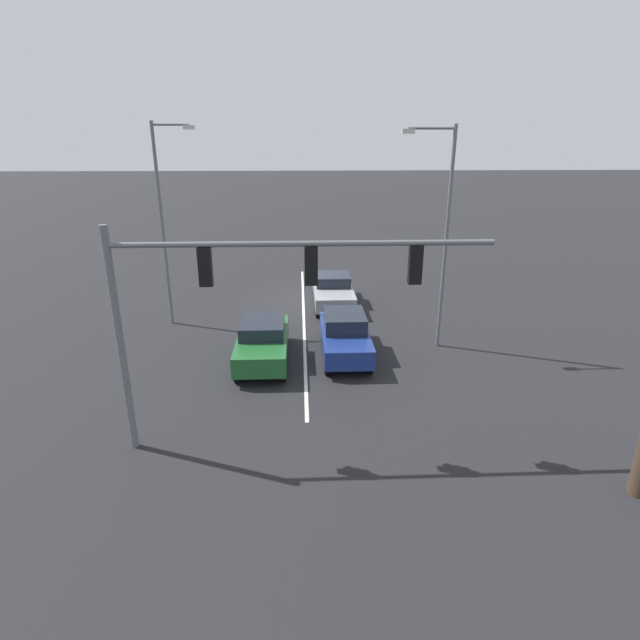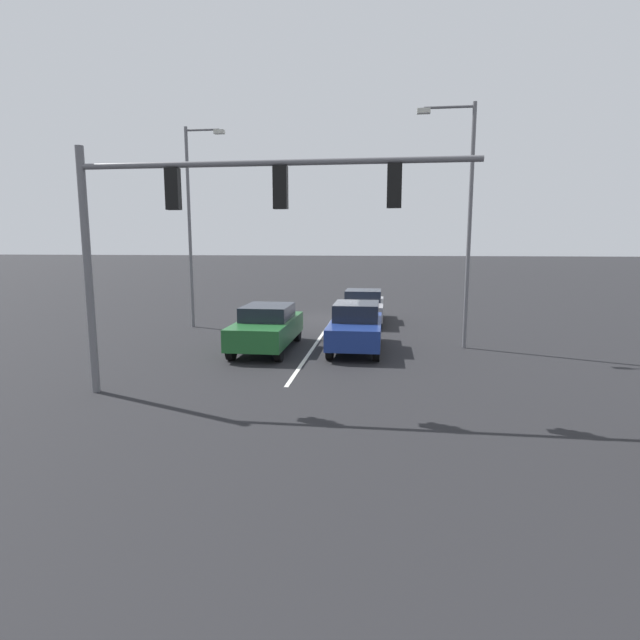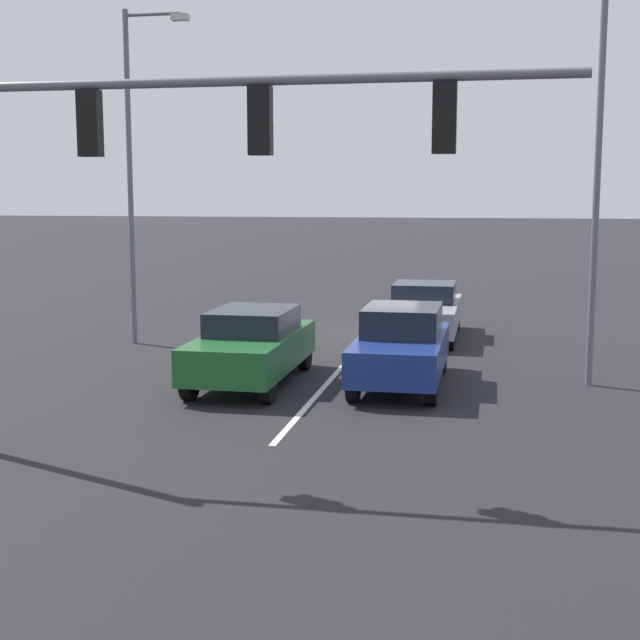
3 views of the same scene
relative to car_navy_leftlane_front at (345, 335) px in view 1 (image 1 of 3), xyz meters
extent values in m
plane|color=black|center=(1.54, -7.11, -0.84)|extent=(240.00, 240.00, 0.00)
cube|color=silver|center=(1.54, -4.10, -0.83)|extent=(0.12, 18.04, 0.01)
cube|color=navy|center=(0.00, 0.05, -0.14)|extent=(1.75, 4.38, 0.71)
cube|color=black|center=(0.00, -0.17, 0.51)|extent=(1.54, 2.01, 0.59)
cube|color=red|center=(-0.61, -2.10, 0.04)|extent=(0.24, 0.06, 0.12)
cube|color=red|center=(0.61, -2.10, 0.04)|extent=(0.24, 0.06, 0.12)
cylinder|color=black|center=(-0.75, 1.65, -0.49)|extent=(0.22, 0.69, 0.69)
cylinder|color=black|center=(0.75, 1.65, -0.49)|extent=(0.22, 0.69, 0.69)
cylinder|color=black|center=(-0.75, -1.54, -0.49)|extent=(0.22, 0.69, 0.69)
cylinder|color=black|center=(0.75, -1.54, -0.49)|extent=(0.22, 0.69, 0.69)
cube|color=#1E5928|center=(3.10, 0.44, -0.13)|extent=(1.82, 4.56, 0.72)
cube|color=black|center=(3.10, 0.29, 0.49)|extent=(1.61, 2.12, 0.50)
cube|color=red|center=(2.47, -1.80, 0.06)|extent=(0.24, 0.06, 0.12)
cube|color=red|center=(3.74, -1.80, 0.06)|extent=(0.24, 0.06, 0.12)
cylinder|color=black|center=(2.32, 2.12, -0.49)|extent=(0.22, 0.70, 0.70)
cylinder|color=black|center=(3.89, 2.12, -0.49)|extent=(0.22, 0.70, 0.70)
cylinder|color=black|center=(2.32, -1.24, -0.49)|extent=(0.22, 0.70, 0.70)
cylinder|color=black|center=(3.89, -1.24, -0.49)|extent=(0.22, 0.70, 0.70)
cube|color=gray|center=(0.03, -6.22, -0.18)|extent=(1.91, 4.69, 0.67)
cube|color=black|center=(0.03, -6.57, 0.41)|extent=(1.68, 1.81, 0.51)
cube|color=red|center=(-0.63, -8.52, -0.01)|extent=(0.24, 0.06, 0.12)
cube|color=red|center=(0.70, -8.52, -0.01)|extent=(0.24, 0.06, 0.12)
cylinder|color=black|center=(-0.79, -4.44, -0.52)|extent=(0.22, 0.63, 0.63)
cylinder|color=black|center=(0.86, -4.44, -0.52)|extent=(0.22, 0.63, 0.63)
cylinder|color=black|center=(-0.79, -7.99, -0.52)|extent=(0.22, 0.63, 0.63)
cylinder|color=black|center=(0.86, -7.99, -0.52)|extent=(0.22, 0.63, 0.63)
cylinder|color=slate|center=(6.24, 5.92, 2.17)|extent=(0.20, 0.20, 6.01)
cylinder|color=slate|center=(1.61, 5.92, 4.69)|extent=(9.26, 0.14, 0.14)
cube|color=black|center=(-1.14, 5.92, 4.14)|extent=(0.32, 0.22, 0.95)
sphere|color=#4C0C0C|center=(-1.14, 5.76, 4.43)|extent=(0.20, 0.20, 0.20)
sphere|color=yellow|center=(-1.14, 5.76, 4.14)|extent=(0.20, 0.20, 0.20)
sphere|color=#0A3814|center=(-1.14, 5.76, 3.86)|extent=(0.20, 0.20, 0.20)
cube|color=black|center=(1.41, 5.92, 4.14)|extent=(0.32, 0.22, 0.95)
sphere|color=#4C0C0C|center=(1.41, 5.76, 4.43)|extent=(0.20, 0.20, 0.20)
sphere|color=yellow|center=(1.41, 5.76, 4.14)|extent=(0.20, 0.20, 0.20)
sphere|color=#0A3814|center=(1.41, 5.76, 3.86)|extent=(0.20, 0.20, 0.20)
cube|color=black|center=(3.96, 5.92, 4.14)|extent=(0.32, 0.22, 0.95)
sphere|color=#4C0C0C|center=(3.96, 5.76, 4.43)|extent=(0.20, 0.20, 0.20)
sphere|color=yellow|center=(3.96, 5.76, 4.14)|extent=(0.20, 0.20, 0.20)
sphere|color=#0A3814|center=(3.96, 5.76, 3.86)|extent=(0.20, 0.20, 0.20)
cylinder|color=slate|center=(7.53, -3.87, 3.47)|extent=(0.14, 0.14, 8.60)
cylinder|color=slate|center=(6.80, -3.87, 7.62)|extent=(1.47, 0.09, 0.09)
cube|color=beige|center=(6.06, -3.87, 7.52)|extent=(0.44, 0.24, 0.16)
cylinder|color=slate|center=(-3.85, -0.76, 3.37)|extent=(0.14, 0.14, 8.41)
cylinder|color=slate|center=(-3.01, -0.76, 7.42)|extent=(1.68, 0.09, 0.09)
cube|color=beige|center=(-2.17, -0.76, 7.32)|extent=(0.44, 0.24, 0.16)
camera|label=1|loc=(1.69, 17.75, 7.01)|focal=28.00mm
camera|label=2|loc=(-0.98, 17.32, 2.91)|focal=28.00mm
camera|label=3|loc=(-1.85, 18.21, 3.15)|focal=50.00mm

